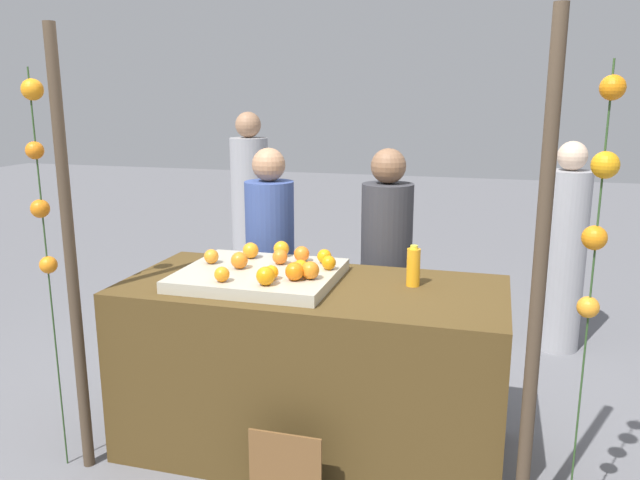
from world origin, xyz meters
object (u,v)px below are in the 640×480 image
Objects in this scene: juice_bottle at (413,267)px; chalkboard_sign at (286,476)px; vendor_left at (271,276)px; vendor_right at (386,284)px; orange_0 at (324,256)px; orange_1 at (329,263)px; stall_counter at (312,367)px.

chalkboard_sign is (-0.45, -0.72, -0.81)m from juice_bottle.
vendor_right reaches higher than vendor_left.
chalkboard_sign is at bearing -86.89° from orange_0.
vendor_left is at bearing 112.52° from chalkboard_sign.
orange_0 is 0.65m from vendor_right.
orange_0 is 0.05× the size of vendor_right.
vendor_left is (-0.55, 0.62, -0.29)m from orange_1.
orange_1 is (0.06, -0.12, -0.00)m from orange_0.
stall_counter is at bearing -166.87° from juice_bottle.
orange_1 reaches higher than stall_counter.
orange_0 is (0.01, 0.20, 0.56)m from stall_counter.
chalkboard_sign is at bearing -84.97° from stall_counter.
chalkboard_sign is 0.28× the size of vendor_left.
vendor_left is (-0.50, 0.50, -0.29)m from orange_0.
orange_0 is at bearing 87.43° from stall_counter.
vendor_left is 0.75m from vendor_right.
vendor_right is (-0.24, 0.61, -0.29)m from juice_bottle.
orange_0 is 0.37× the size of juice_bottle.
stall_counter reaches higher than chalkboard_sign.
stall_counter is at bearing -92.57° from orange_0.
vendor_right is at bearing 81.23° from chalkboard_sign.
vendor_left is (-0.54, 1.30, 0.52)m from chalkboard_sign.
juice_bottle is at bearing 3.97° from orange_1.
vendor_right is at bearing 70.55° from stall_counter.
vendor_left is (-0.49, 0.71, 0.26)m from stall_counter.
vendor_right is (0.20, 1.33, 0.52)m from chalkboard_sign.
chalkboard_sign is (0.05, -0.60, -0.26)m from stall_counter.
juice_bottle is at bearing -10.06° from orange_0.
orange_0 reaches higher than chalkboard_sign.
vendor_right reaches higher than orange_1.
stall_counter is 26.23× the size of orange_1.
vendor_left is (-0.99, 0.59, -0.29)m from juice_bottle.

